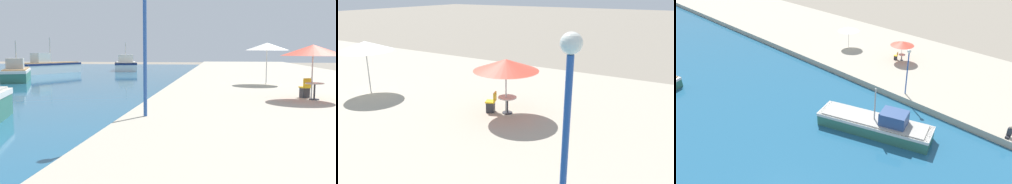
% 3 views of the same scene
% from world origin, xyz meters
% --- Properties ---
extents(cafe_umbrella_pink, '(2.76, 2.76, 2.42)m').
position_xyz_m(cafe_umbrella_pink, '(7.20, 19.47, 2.86)').
color(cafe_umbrella_pink, '#B7B7B7').
rests_on(cafe_umbrella_pink, quay_promenade).
extents(cafe_umbrella_white, '(2.77, 2.77, 2.67)m').
position_xyz_m(cafe_umbrella_white, '(6.17, 27.17, 3.11)').
color(cafe_umbrella_white, '#B7B7B7').
rests_on(cafe_umbrella_white, quay_promenade).
extents(cafe_table, '(0.80, 0.80, 0.74)m').
position_xyz_m(cafe_table, '(7.32, 19.48, 1.22)').
color(cafe_table, '#333338').
rests_on(cafe_table, quay_promenade).
extents(cafe_chair_left, '(0.52, 0.54, 0.91)m').
position_xyz_m(cafe_chair_left, '(7.07, 20.16, 1.01)').
color(cafe_chair_left, '#2D2D33').
rests_on(cafe_chair_left, quay_promenade).
extents(lamppost, '(0.36, 0.36, 4.56)m').
position_xyz_m(lamppost, '(0.76, 14.32, 3.78)').
color(lamppost, '#28519E').
rests_on(lamppost, quay_promenade).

